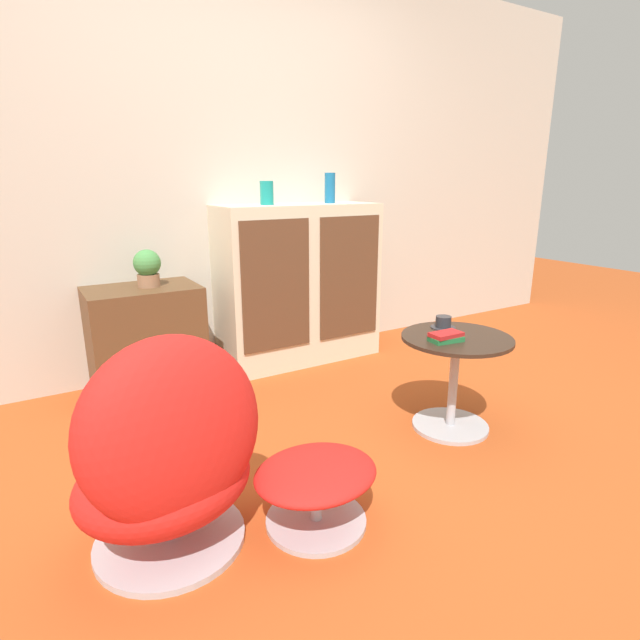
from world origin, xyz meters
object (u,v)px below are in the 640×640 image
(coffee_table, at_px, (454,372))
(teacup, at_px, (443,323))
(potted_plant, at_px, (147,267))
(ottoman, at_px, (316,481))
(tv_console, at_px, (146,340))
(vase_leftmost, at_px, (267,193))
(egg_chair, at_px, (169,458))
(book_stack, at_px, (446,337))
(vase_inner_left, at_px, (330,188))
(sideboard, at_px, (299,284))

(coffee_table, height_order, teacup, teacup)
(potted_plant, bearing_deg, ottoman, -83.44)
(tv_console, relative_size, coffee_table, 1.18)
(coffee_table, height_order, vase_leftmost, vase_leftmost)
(egg_chair, height_order, book_stack, egg_chair)
(ottoman, xyz_separation_m, vase_leftmost, (0.59, 1.57, 0.96))
(egg_chair, height_order, vase_inner_left, vase_inner_left)
(ottoman, distance_m, coffee_table, 1.01)
(sideboard, relative_size, teacup, 8.74)
(vase_leftmost, bearing_deg, tv_console, -179.18)
(book_stack, bearing_deg, coffee_table, 14.69)
(potted_plant, height_order, teacup, potted_plant)
(tv_console, bearing_deg, teacup, -42.97)
(sideboard, relative_size, egg_chair, 1.38)
(potted_plant, bearing_deg, vase_leftmost, 0.82)
(vase_inner_left, height_order, potted_plant, vase_inner_left)
(potted_plant, bearing_deg, teacup, -44.04)
(book_stack, bearing_deg, potted_plant, 128.36)
(tv_console, xyz_separation_m, coffee_table, (1.19, -1.29, -0.01))
(tv_console, relative_size, potted_plant, 2.96)
(coffee_table, bearing_deg, vase_inner_left, 85.93)
(egg_chair, distance_m, potted_plant, 1.51)
(tv_console, bearing_deg, vase_leftmost, 0.82)
(book_stack, bearing_deg, vase_inner_left, 81.68)
(potted_plant, bearing_deg, coffee_table, -48.44)
(tv_console, height_order, vase_leftmost, vase_leftmost)
(tv_console, xyz_separation_m, book_stack, (1.08, -1.31, 0.19))
(tv_console, relative_size, book_stack, 3.84)
(sideboard, distance_m, potted_plant, 1.01)
(coffee_table, distance_m, potted_plant, 1.77)
(tv_console, relative_size, teacup, 5.01)
(sideboard, height_order, ottoman, sideboard)
(tv_console, height_order, ottoman, tv_console)
(sideboard, xyz_separation_m, vase_inner_left, (0.24, 0.00, 0.63))
(vase_inner_left, bearing_deg, teacup, -92.31)
(book_stack, bearing_deg, vase_leftmost, 101.70)
(sideboard, bearing_deg, tv_console, -179.57)
(coffee_table, height_order, potted_plant, potted_plant)
(vase_inner_left, bearing_deg, vase_leftmost, 180.00)
(ottoman, bearing_deg, vase_leftmost, 69.57)
(book_stack, bearing_deg, ottoman, -163.90)
(vase_leftmost, bearing_deg, vase_inner_left, 0.00)
(vase_inner_left, distance_m, potted_plant, 1.30)
(vase_leftmost, distance_m, book_stack, 1.49)
(potted_plant, height_order, book_stack, potted_plant)
(sideboard, distance_m, vase_inner_left, 0.68)
(egg_chair, height_order, vase_leftmost, vase_leftmost)
(egg_chair, xyz_separation_m, vase_leftmost, (1.06, 1.44, 0.79))
(vase_inner_left, relative_size, teacup, 1.58)
(book_stack, bearing_deg, sideboard, 92.23)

